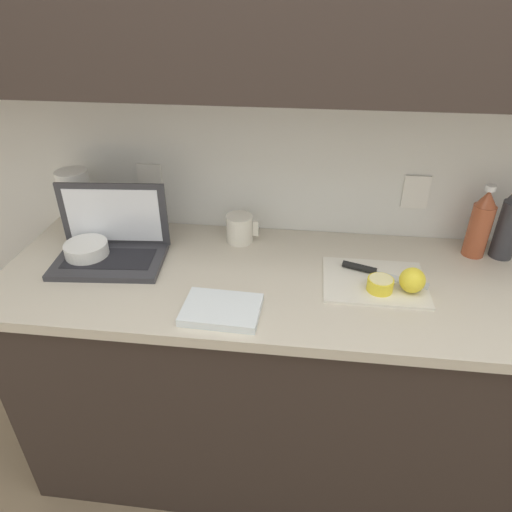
{
  "coord_description": "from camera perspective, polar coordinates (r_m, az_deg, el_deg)",
  "views": [
    {
      "loc": [
        -0.19,
        -1.22,
        1.71
      ],
      "look_at": [
        -0.33,
        -0.01,
        0.97
      ],
      "focal_mm": 32.0,
      "sensor_mm": 36.0,
      "label": 1
    }
  ],
  "objects": [
    {
      "name": "cutting_board",
      "position": [
        1.49,
        14.56,
        -3.06
      ],
      "size": [
        0.32,
        0.25,
        0.01
      ],
      "primitive_type": "cube",
      "color": "silver",
      "rests_on": "counter_unit"
    },
    {
      "name": "bottle_oil_tall",
      "position": [
        1.71,
        26.24,
        3.59
      ],
      "size": [
        0.07,
        0.07,
        0.26
      ],
      "color": "#A34C2D",
      "rests_on": "counter_unit"
    },
    {
      "name": "knife",
      "position": [
        1.51,
        14.0,
        -1.77
      ],
      "size": [
        0.27,
        0.12,
        0.02
      ],
      "rotation": [
        0.0,
        0.0,
        -0.33
      ],
      "color": "silver",
      "rests_on": "cutting_board"
    },
    {
      "name": "wall_back",
      "position": [
        1.49,
        15.37,
        24.51
      ],
      "size": [
        5.2,
        0.38,
        2.6
      ],
      "color": "white",
      "rests_on": "ground_plane"
    },
    {
      "name": "paper_towel_roll",
      "position": [
        1.81,
        -21.44,
        6.33
      ],
      "size": [
        0.11,
        0.11,
        0.24
      ],
      "color": "white",
      "rests_on": "counter_unit"
    },
    {
      "name": "counter_unit",
      "position": [
        1.77,
        11.86,
        -14.86
      ],
      "size": [
        2.34,
        0.65,
        0.89
      ],
      "color": "#332823",
      "rests_on": "ground_plane"
    },
    {
      "name": "bowl_white",
      "position": [
        1.64,
        -20.36,
        0.51
      ],
      "size": [
        0.14,
        0.14,
        0.07
      ],
      "color": "white",
      "rests_on": "counter_unit"
    },
    {
      "name": "measuring_cup",
      "position": [
        1.65,
        -2.02,
        3.43
      ],
      "size": [
        0.12,
        0.1,
        0.1
      ],
      "color": "silver",
      "rests_on": "counter_unit"
    },
    {
      "name": "bottle_green_soda",
      "position": [
        1.74,
        29.18,
        3.67
      ],
      "size": [
        0.08,
        0.08,
        0.28
      ],
      "color": "#333338",
      "rests_on": "counter_unit"
    },
    {
      "name": "lemon_half_cut",
      "position": [
        1.43,
        15.26,
        -3.44
      ],
      "size": [
        0.08,
        0.08,
        0.04
      ],
      "color": "yellow",
      "rests_on": "cutting_board"
    },
    {
      "name": "lemon_whole_beside",
      "position": [
        1.45,
        18.95,
        -2.88
      ],
      "size": [
        0.08,
        0.08,
        0.08
      ],
      "color": "yellow",
      "rests_on": "cutting_board"
    },
    {
      "name": "dish_towel",
      "position": [
        1.32,
        -4.32,
        -6.7
      ],
      "size": [
        0.23,
        0.17,
        0.02
      ],
      "primitive_type": "cube",
      "rotation": [
        0.0,
        0.0,
        -0.04
      ],
      "color": "white",
      "rests_on": "counter_unit"
    },
    {
      "name": "ground_plane",
      "position": [
        2.11,
        9.81,
        -23.5
      ],
      "size": [
        12.0,
        12.0,
        0.0
      ],
      "primitive_type": "plane",
      "color": "#847056",
      "rests_on": "ground"
    },
    {
      "name": "laptop",
      "position": [
        1.62,
        -17.63,
        1.66
      ],
      "size": [
        0.38,
        0.26,
        0.24
      ],
      "rotation": [
        0.0,
        0.0,
        0.09
      ],
      "color": "#333338",
      "rests_on": "counter_unit"
    }
  ]
}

